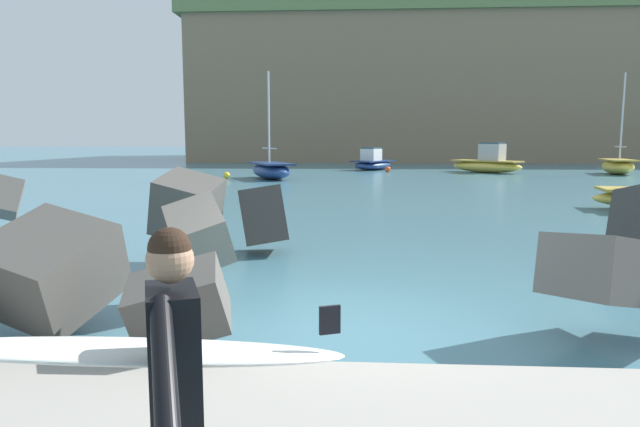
{
  "coord_description": "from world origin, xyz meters",
  "views": [
    {
      "loc": [
        0.11,
        -6.99,
        2.39
      ],
      "look_at": [
        -0.35,
        0.5,
        1.4
      ],
      "focal_mm": 31.12,
      "sensor_mm": 36.0,
      "label": 1
    }
  ],
  "objects": [
    {
      "name": "ground_plane",
      "position": [
        0.0,
        0.0,
        0.0
      ],
      "size": [
        400.0,
        400.0,
        0.0
      ],
      "primitive_type": "plane",
      "color": "#42707F"
    },
    {
      "name": "breakwater_jetty",
      "position": [
        0.76,
        2.01,
        0.93
      ],
      "size": [
        29.03,
        7.24,
        1.89
      ],
      "color": "#4C4944",
      "rests_on": "ground"
    },
    {
      "name": "surfer_with_board",
      "position": [
        -0.76,
        -4.57,
        1.28
      ],
      "size": [
        2.08,
        1.44,
        1.78
      ],
      "color": "black",
      "rests_on": "walkway_path"
    },
    {
      "name": "boat_near_left",
      "position": [
        1.66,
        38.71,
        0.58
      ],
      "size": [
        4.24,
        5.05,
        1.84
      ],
      "color": "navy",
      "rests_on": "ground"
    },
    {
      "name": "boat_near_centre",
      "position": [
        10.11,
        35.32,
        0.7
      ],
      "size": [
        5.33,
        5.27,
        2.26
      ],
      "color": "#EAC64C",
      "rests_on": "ground"
    },
    {
      "name": "boat_mid_left",
      "position": [
        -5.06,
        27.46,
        0.57
      ],
      "size": [
        3.88,
        5.34,
        6.65
      ],
      "color": "navy",
      "rests_on": "ground"
    },
    {
      "name": "boat_mid_centre",
      "position": [
        18.91,
        33.82,
        0.6
      ],
      "size": [
        2.57,
        4.65,
        7.07
      ],
      "color": "#EAC64C",
      "rests_on": "ground"
    },
    {
      "name": "mooring_buoy_inner",
      "position": [
        -7.87,
        27.41,
        0.22
      ],
      "size": [
        0.44,
        0.44,
        0.44
      ],
      "color": "yellow",
      "rests_on": "ground"
    },
    {
      "name": "mooring_buoy_middle",
      "position": [
        2.68,
        35.43,
        0.22
      ],
      "size": [
        0.44,
        0.44,
        0.44
      ],
      "color": "#E54C1E",
      "rests_on": "ground"
    },
    {
      "name": "headland_bluff",
      "position": [
        24.44,
        70.17,
        8.41
      ],
      "size": [
        86.4,
        37.79,
        16.77
      ],
      "color": "#847056",
      "rests_on": "ground"
    },
    {
      "name": "station_building_west",
      "position": [
        30.46,
        72.26,
        18.76
      ],
      "size": [
        7.8,
        5.36,
        3.94
      ],
      "color": "silver",
      "rests_on": "headland_bluff"
    },
    {
      "name": "station_building_central",
      "position": [
        30.68,
        65.61,
        19.09
      ],
      "size": [
        5.8,
        6.59,
        4.61
      ],
      "color": "silver",
      "rests_on": "headland_bluff"
    }
  ]
}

